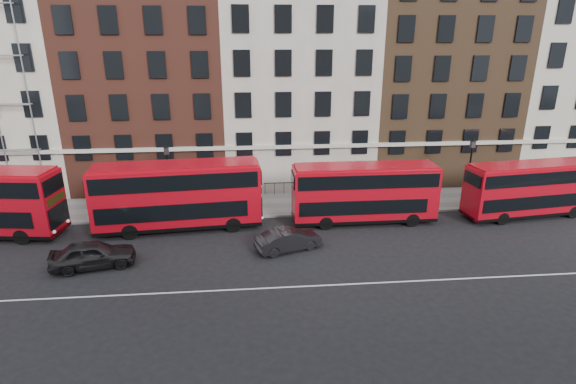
{
  "coord_description": "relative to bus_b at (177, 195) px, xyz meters",
  "views": [
    {
      "loc": [
        -4.51,
        -23.1,
        12.89
      ],
      "look_at": [
        -1.95,
        5.0,
        3.0
      ],
      "focal_mm": 28.0,
      "sensor_mm": 36.0,
      "label": 1
    }
  ],
  "objects": [
    {
      "name": "bus_d",
      "position": [
        25.56,
        -0.0,
        -0.33
      ],
      "size": [
        10.03,
        3.54,
        4.13
      ],
      "rotation": [
        0.0,
        0.0,
        0.12
      ],
      "color": "#B00916",
      "rests_on": "ground"
    },
    {
      "name": "building_terrace",
      "position": [
        9.15,
        11.44,
        7.7
      ],
      "size": [
        64.0,
        11.95,
        22.0
      ],
      "color": "#B0A998",
      "rests_on": "ground"
    },
    {
      "name": "kerb",
      "position": [
        9.45,
        1.56,
        -2.46
      ],
      "size": [
        80.0,
        0.3,
        0.16
      ],
      "primitive_type": "cube",
      "color": "gray",
      "rests_on": "ground"
    },
    {
      "name": "iron_railings",
      "position": [
        9.45,
        6.26,
        -1.89
      ],
      "size": [
        6.6,
        0.06,
        1.0
      ],
      "primitive_type": null,
      "color": "black",
      "rests_on": "pavement"
    },
    {
      "name": "road_centre_line",
      "position": [
        9.45,
        -8.44,
        -2.54
      ],
      "size": [
        70.0,
        0.12,
        0.01
      ],
      "primitive_type": "cube",
      "color": "white",
      "rests_on": "ground"
    },
    {
      "name": "lamp_post_left",
      "position": [
        -0.95,
        2.68,
        0.54
      ],
      "size": [
        0.44,
        0.44,
        5.33
      ],
      "color": "black",
      "rests_on": "pavement"
    },
    {
      "name": "ground",
      "position": [
        9.45,
        -6.44,
        -2.54
      ],
      "size": [
        120.0,
        120.0,
        0.0
      ],
      "primitive_type": "plane",
      "color": "black",
      "rests_on": "ground"
    },
    {
      "name": "pavement",
      "position": [
        9.45,
        4.06,
        -2.47
      ],
      "size": [
        80.0,
        5.0,
        0.15
      ],
      "primitive_type": "cube",
      "color": "gray",
      "rests_on": "ground"
    },
    {
      "name": "lamp_post_right",
      "position": [
        22.1,
        2.66,
        0.54
      ],
      "size": [
        0.44,
        0.44,
        5.33
      ],
      "color": "black",
      "rests_on": "pavement"
    },
    {
      "name": "bus_b",
      "position": [
        0.0,
        0.0,
        0.0
      ],
      "size": [
        11.46,
        3.64,
        4.74
      ],
      "rotation": [
        0.0,
        0.0,
        0.08
      ],
      "color": "#B00916",
      "rests_on": "ground"
    },
    {
      "name": "car_rear",
      "position": [
        -4.27,
        -5.13,
        -1.74
      ],
      "size": [
        5.01,
        2.82,
        1.61
      ],
      "primitive_type": "imported",
      "rotation": [
        0.0,
        0.0,
        1.77
      ],
      "color": "black",
      "rests_on": "ground"
    },
    {
      "name": "bus_c",
      "position": [
        13.06,
        0.0,
        -0.23
      ],
      "size": [
        10.29,
        2.54,
        4.31
      ],
      "rotation": [
        0.0,
        0.0,
        0.0
      ],
      "color": "#B00916",
      "rests_on": "ground"
    },
    {
      "name": "car_front",
      "position": [
        7.31,
        -3.96,
        -1.85
      ],
      "size": [
        4.47,
        2.77,
        1.39
      ],
      "primitive_type": "imported",
      "rotation": [
        0.0,
        0.0,
        1.9
      ],
      "color": "black",
      "rests_on": "ground"
    }
  ]
}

